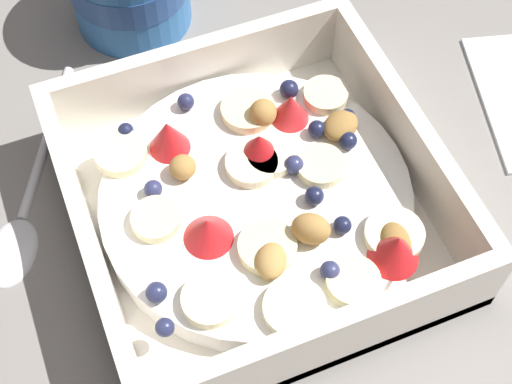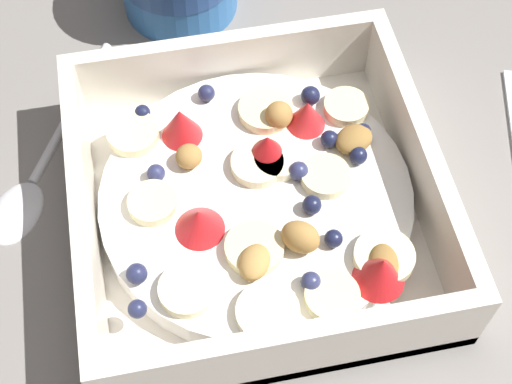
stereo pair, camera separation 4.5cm
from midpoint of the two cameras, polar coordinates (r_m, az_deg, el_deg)
The scene contains 3 objects.
ground_plane at distance 0.47m, azimuth 0.10°, elevation -3.25°, with size 2.40×2.40×0.00m, color gray.
fruit_bowl at distance 0.45m, azimuth -2.66°, elevation -0.90°, with size 0.21×0.21×0.06m.
spoon at distance 0.50m, azimuth -19.88°, elevation -1.70°, with size 0.10×0.16×0.01m.
Camera 1 is at (-0.11, -0.20, 0.41)m, focal length 52.65 mm.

